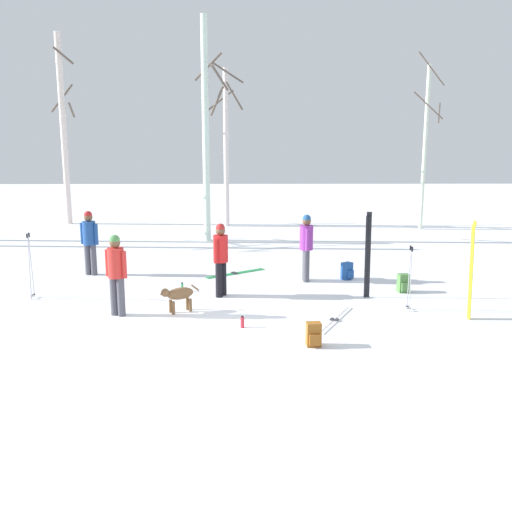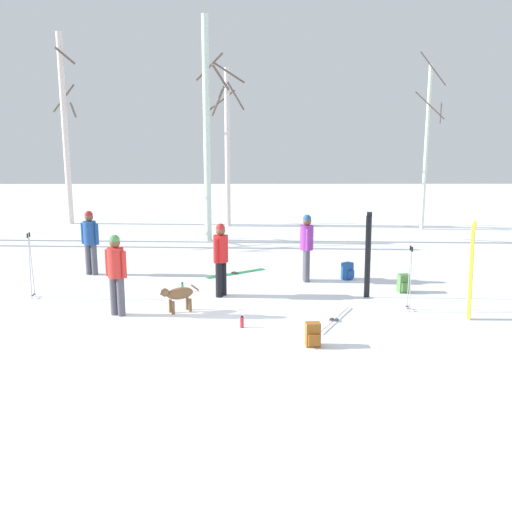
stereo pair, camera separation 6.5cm
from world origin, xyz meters
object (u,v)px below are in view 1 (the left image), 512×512
object	(u,v)px
person_2	(116,270)
person_3	(221,255)
dog	(178,295)
water_bottle_1	(182,287)
ski_pair_lying_0	(236,273)
ski_poles_1	(30,264)
ski_pair_lying_1	(335,320)
backpack_2	(314,335)
birch_tree_3	(206,129)
birch_tree_2	(64,129)
birch_tree_5	(425,145)
person_1	(306,243)
backpack_0	(347,271)
ski_pair_planted_1	(471,271)
ski_pair_planted_0	(368,255)
person_0	(89,239)
birch_tree_4	(226,144)
backpack_1	(404,283)
ski_poles_0	(410,276)
water_bottle_0	(242,322)

from	to	relation	value
person_2	person_3	size ratio (longest dim) A/B	1.00
dog	water_bottle_1	distance (m)	1.70
ski_pair_lying_0	ski_poles_1	distance (m)	5.23
ski_pair_lying_1	water_bottle_1	distance (m)	4.05
backpack_2	birch_tree_3	world-z (taller)	birch_tree_3
ski_pair_lying_1	birch_tree_2	xyz separation A→B (m)	(-9.05, 12.48, 3.76)
ski_poles_1	birch_tree_5	size ratio (longest dim) A/B	0.24
person_1	water_bottle_1	bearing A→B (deg)	-162.65
person_3	backpack_0	bearing A→B (deg)	25.89
water_bottle_1	birch_tree_2	world-z (taller)	birch_tree_2
ski_pair_planted_1	backpack_2	size ratio (longest dim) A/B	4.63
ski_pair_planted_1	ski_pair_lying_1	size ratio (longest dim) A/B	1.14
backpack_2	ski_pair_planted_1	bearing A→B (deg)	25.02
ski_pair_planted_0	birch_tree_2	xyz separation A→B (m)	(-10.01, 10.80, 2.78)
birch_tree_3	birch_tree_5	world-z (taller)	birch_tree_3
person_0	dog	distance (m)	4.35
ski_poles_1	water_bottle_1	xyz separation A→B (m)	(3.38, 0.56, -0.71)
water_bottle_1	birch_tree_4	world-z (taller)	birch_tree_4
dog	backpack_1	xyz separation A→B (m)	(5.19, 1.54, -0.17)
ski_pair_planted_1	water_bottle_1	size ratio (longest dim) A/B	9.31
backpack_2	ski_poles_1	bearing A→B (deg)	152.93
backpack_1	backpack_2	xyz separation A→B (m)	(-2.52, -3.58, 0.00)
person_1	ski_pair_lying_1	bearing A→B (deg)	-84.46
ski_pair_lying_0	water_bottle_1	bearing A→B (deg)	-125.51
person_0	ski_pair_planted_1	xyz separation A→B (m)	(8.74, -3.81, 0.03)
backpack_1	ski_pair_planted_0	bearing A→B (deg)	-156.10
person_1	person_2	distance (m)	5.06
person_1	ski_poles_0	xyz separation A→B (m)	(1.98, -2.54, -0.23)
backpack_0	birch_tree_3	size ratio (longest dim) A/B	0.06
ski_pair_planted_1	person_1	bearing A→B (deg)	134.71
birch_tree_3	backpack_2	bearing A→B (deg)	-75.76
person_1	birch_tree_4	xyz separation A→B (m)	(-2.34, 8.64, 2.20)
ski_pair_lying_0	backpack_0	bearing A→B (deg)	-12.02
ski_pair_lying_1	ski_pair_lying_0	bearing A→B (deg)	118.10
person_2	ski_poles_1	xyz separation A→B (m)	(-2.25, 1.30, -0.17)
ski_pair_planted_1	person_0	bearing A→B (deg)	156.41
ski_poles_0	dog	bearing A→B (deg)	-178.98
person_3	ski_pair_planted_0	world-z (taller)	ski_pair_planted_0
water_bottle_0	birch_tree_4	size ratio (longest dim) A/B	0.04
backpack_1	birch_tree_3	xyz separation A→B (m)	(-5.12, 6.65, 3.58)
person_2	backpack_1	xyz separation A→B (m)	(6.43, 1.73, -0.77)
ski_poles_1	ski_pair_lying_1	bearing A→B (deg)	-14.00
ski_pair_planted_1	backpack_2	distance (m)	3.79
water_bottle_0	birch_tree_2	bearing A→B (deg)	118.99
ski_poles_0	water_bottle_1	world-z (taller)	ski_poles_0
person_1	birch_tree_5	bearing A→B (deg)	56.76
birch_tree_5	person_3	bearing A→B (deg)	-128.15
ski_pair_lying_1	water_bottle_0	world-z (taller)	water_bottle_0
ski_poles_0	backpack_1	xyz separation A→B (m)	(0.26, 1.46, -0.54)
person_2	ski_pair_planted_1	world-z (taller)	ski_pair_planted_1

